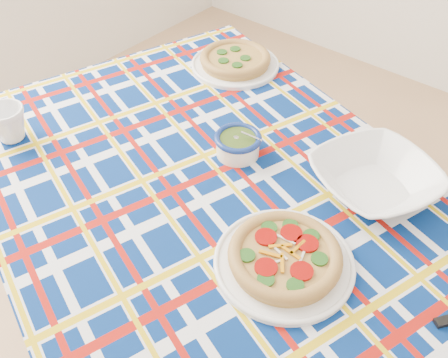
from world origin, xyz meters
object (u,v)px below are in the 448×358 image
Objects in this scene: dining_table at (234,234)px; main_focaccia_plate at (285,256)px; pesto_bowl at (238,143)px; mug at (8,124)px; serving_bowl at (375,179)px.

main_focaccia_plate reaches higher than dining_table.
pesto_bowl is at bearing 144.44° from dining_table.
mug reaches higher than main_focaccia_plate.
serving_bowl reaches higher than main_focaccia_plate.
pesto_bowl reaches higher than serving_bowl.
pesto_bowl is at bearing -162.58° from serving_bowl.
pesto_bowl reaches higher than main_focaccia_plate.
serving_bowl is 0.89m from mug.
main_focaccia_plate is at bearing -36.13° from pesto_bowl.
main_focaccia_plate is at bearing 2.24° from dining_table.
mug is at bearing -152.21° from serving_bowl.
mug is at bearing -147.14° from dining_table.
dining_table is 14.69× the size of pesto_bowl.
serving_bowl is at bearing 70.77° from dining_table.
serving_bowl is (0.03, 0.30, 0.01)m from main_focaccia_plate.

